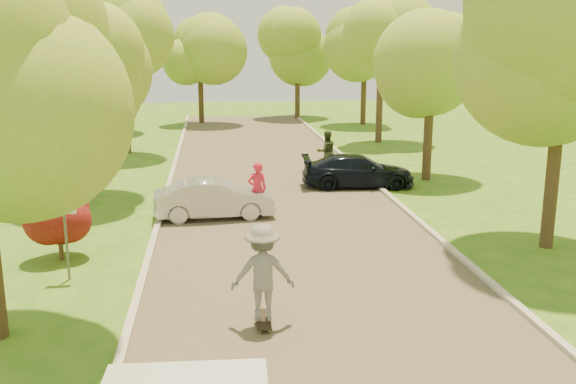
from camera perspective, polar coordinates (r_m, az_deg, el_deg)
name	(u,v)px	position (r m, az deg, el deg)	size (l,w,h in m)	color
ground	(341,342)	(12.52, 4.69, -13.13)	(100.00, 100.00, 0.00)	#2F6818
road	(290,225)	(19.91, 0.13, -2.93)	(8.00, 60.00, 0.01)	#4C4438
curb_left	(157,227)	(19.84, -11.58, -3.11)	(0.18, 60.00, 0.12)	#B2AD9E
curb_right	(416,219)	(20.76, 11.31, -2.36)	(0.18, 60.00, 0.12)	#B2AD9E
street_sign	(64,216)	(15.89, -19.26, -2.05)	(0.55, 0.06, 2.17)	#59595E
red_shrub	(59,219)	(17.53, -19.72, -2.27)	(1.70, 1.70, 1.95)	#382619
tree_l_midb	(78,70)	(23.44, -18.18, 10.23)	(4.30, 4.20, 6.62)	#382619
tree_l_far	(126,43)	(33.23, -14.21, 12.71)	(4.92, 4.80, 7.79)	#382619
tree_r_mida	(574,42)	(18.51, 24.05, 12.08)	(5.13, 5.00, 7.95)	#382619
tree_r_midb	(437,59)	(26.53, 13.07, 11.46)	(4.51, 4.40, 7.01)	#382619
tree_r_far	(386,36)	(36.26, 8.69, 13.54)	(5.33, 5.20, 8.34)	#382619
tree_bg_a	(102,45)	(41.49, -16.17, 12.41)	(5.12, 5.00, 7.72)	#382619
tree_bg_b	(368,42)	(44.25, 7.14, 13.13)	(5.12, 5.00, 7.95)	#382619
tree_bg_c	(203,49)	(44.99, -7.60, 12.46)	(4.92, 4.80, 7.33)	#382619
tree_bg_d	(301,45)	(47.43, 1.13, 12.96)	(5.12, 5.00, 7.72)	#382619
silver_sedan	(214,199)	(20.68, -6.58, -0.61)	(1.33, 3.82, 1.26)	#B4B4B9
dark_sedan	(358,171)	(25.14, 6.23, 1.88)	(1.77, 4.35, 1.26)	black
longboard	(263,320)	(13.13, -2.22, -11.27)	(0.29, 1.01, 0.12)	black
skateboarder	(263,273)	(12.74, -2.26, -7.17)	(1.27, 0.73, 1.96)	slate
person_striped	(257,189)	(20.80, -2.74, 0.26)	(0.65, 0.42, 1.77)	red
person_olive	(326,152)	(27.83, 3.44, 3.61)	(0.88, 0.69, 1.81)	#2B341F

